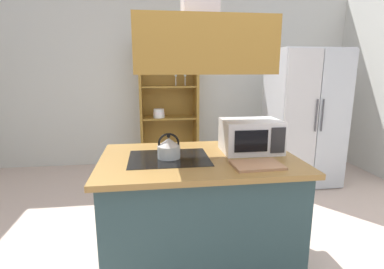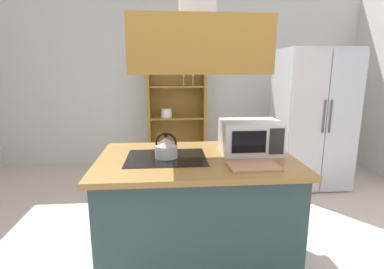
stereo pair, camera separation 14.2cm
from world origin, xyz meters
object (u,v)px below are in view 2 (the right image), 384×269
dish_cabinet (177,111)px  cutting_board (253,166)px  microwave (250,137)px  kettle (166,147)px  refrigerator (312,119)px

dish_cabinet → cutting_board: bearing=-81.3°
cutting_board → microwave: (0.08, 0.37, 0.12)m
dish_cabinet → kettle: (-0.16, -2.61, 0.10)m
refrigerator → cutting_board: 2.31m
refrigerator → kettle: bearing=-140.2°
dish_cabinet → microwave: size_ratio=4.30×
refrigerator → dish_cabinet: 2.04m
kettle → refrigerator: bearing=39.8°
refrigerator → microwave: 1.97m
dish_cabinet → microwave: dish_cabinet is taller
refrigerator → cutting_board: bearing=-125.4°
kettle → cutting_board: bearing=-24.5°
cutting_board → microwave: 0.39m
dish_cabinet → kettle: dish_cabinet is taller
kettle → cutting_board: (0.59, -0.27, -0.07)m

